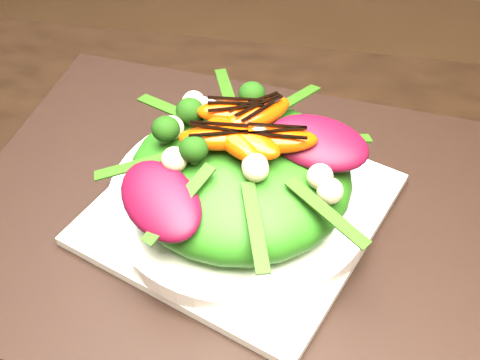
% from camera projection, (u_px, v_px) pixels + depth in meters
% --- Properties ---
extents(placemat, '(0.55, 0.44, 0.00)m').
position_uv_depth(placemat, '(240.00, 213.00, 0.59)').
color(placemat, black).
rests_on(placemat, dining_table).
extents(plate_base, '(0.30, 0.30, 0.01)m').
position_uv_depth(plate_base, '(240.00, 208.00, 0.58)').
color(plate_base, white).
rests_on(plate_base, placemat).
extents(salad_bowl, '(0.30, 0.30, 0.02)m').
position_uv_depth(salad_bowl, '(240.00, 199.00, 0.57)').
color(salad_bowl, white).
rests_on(salad_bowl, plate_base).
extents(lettuce_mound, '(0.20, 0.20, 0.07)m').
position_uv_depth(lettuce_mound, '(240.00, 175.00, 0.55)').
color(lettuce_mound, '#276512').
rests_on(lettuce_mound, salad_bowl).
extents(radicchio_leaf, '(0.09, 0.06, 0.02)m').
position_uv_depth(radicchio_leaf, '(319.00, 143.00, 0.53)').
color(radicchio_leaf, '#46071A').
rests_on(radicchio_leaf, lettuce_mound).
extents(orange_segment, '(0.07, 0.03, 0.02)m').
position_uv_depth(orange_segment, '(246.00, 123.00, 0.54)').
color(orange_segment, red).
rests_on(orange_segment, lettuce_mound).
extents(broccoli_floret, '(0.04, 0.04, 0.03)m').
position_uv_depth(broccoli_floret, '(165.00, 108.00, 0.56)').
color(broccoli_floret, '#143509').
rests_on(broccoli_floret, lettuce_mound).
extents(macadamia_nut, '(0.03, 0.03, 0.02)m').
position_uv_depth(macadamia_nut, '(273.00, 178.00, 0.50)').
color(macadamia_nut, tan).
rests_on(macadamia_nut, lettuce_mound).
extents(balsamic_drizzle, '(0.04, 0.00, 0.00)m').
position_uv_depth(balsamic_drizzle, '(247.00, 115.00, 0.53)').
color(balsamic_drizzle, black).
rests_on(balsamic_drizzle, orange_segment).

